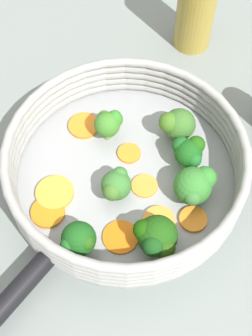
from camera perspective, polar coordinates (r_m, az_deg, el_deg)
The scene contains 21 objects.
ground_plane at distance 0.61m, azimuth 0.00°, elevation -1.57°, with size 4.00×4.00×0.00m, color slate.
skillet at distance 0.60m, azimuth 0.00°, elevation -1.16°, with size 0.29×0.29×0.02m, color #939699.
skillet_rim_wall at distance 0.57m, azimuth 0.00°, elevation 0.73°, with size 0.30×0.30×0.06m.
skillet_rivet_left at distance 0.57m, azimuth -11.24°, elevation -7.75°, with size 0.01×0.01×0.01m, color #969798.
skillet_rivet_right at distance 0.54m, azimuth -5.57°, elevation -12.18°, with size 0.01×0.01×0.01m, color #939894.
carrot_slice_0 at distance 0.58m, azimuth -9.49°, elevation -5.34°, with size 0.04×0.04×0.01m, color orange.
carrot_slice_1 at distance 0.56m, azimuth -0.68°, elevation -8.41°, with size 0.04×0.04×0.00m, color orange.
carrot_slice_2 at distance 0.56m, azimuth 4.02°, elevation -6.45°, with size 0.04×0.04×0.01m, color orange.
carrot_slice_3 at distance 0.59m, azimuth 2.28°, elevation -2.18°, with size 0.03×0.03×0.00m, color orange.
carrot_slice_4 at distance 0.64m, azimuth -5.16°, elevation 5.18°, with size 0.04×0.04×0.00m, color orange.
carrot_slice_5 at distance 0.61m, azimuth 0.37°, elevation 1.82°, with size 0.03×0.03×0.00m, color orange.
carrot_slice_6 at distance 0.57m, azimuth 8.19°, elevation -6.20°, with size 0.03×0.03×0.01m, color orange.
carrot_slice_7 at distance 0.59m, azimuth -8.68°, elevation -3.00°, with size 0.05×0.05×0.01m, color gold.
broccoli_floret_0 at distance 0.58m, azimuth 7.66°, elevation 2.02°, with size 0.04×0.04×0.05m.
broccoli_floret_1 at distance 0.56m, azimuth -0.99°, elevation -2.21°, with size 0.04×0.04×0.04m.
broccoli_floret_2 at distance 0.53m, azimuth 3.73°, elevation -8.44°, with size 0.05×0.05×0.05m.
broccoli_floret_3 at distance 0.56m, azimuth 8.37°, elevation -2.08°, with size 0.05×0.05×0.05m.
broccoli_floret_4 at distance 0.60m, azimuth -2.09°, elevation 5.55°, with size 0.03×0.04×0.05m.
broccoli_floret_5 at distance 0.53m, azimuth -5.76°, elevation -8.71°, with size 0.04×0.04×0.05m.
broccoli_floret_6 at distance 0.61m, azimuth 6.14°, elevation 5.30°, with size 0.05×0.04×0.05m.
oil_bottle at distance 0.72m, azimuth 9.06°, elevation 19.25°, with size 0.06×0.06×0.19m.
Camera 1 is at (0.11, -0.28, 0.53)m, focal length 50.00 mm.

